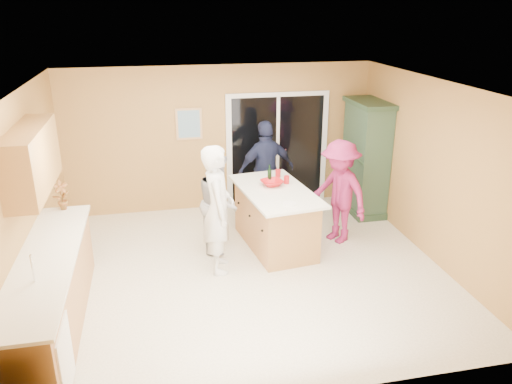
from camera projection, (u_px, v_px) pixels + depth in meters
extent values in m
plane|color=white|center=(247.00, 270.00, 7.12)|extent=(5.50, 5.50, 0.00)
cube|color=white|center=(246.00, 87.00, 6.20)|extent=(5.50, 5.00, 0.10)
cube|color=tan|center=(220.00, 139.00, 8.95)|extent=(5.50, 0.10, 2.60)
cube|color=tan|center=(300.00, 280.00, 4.37)|extent=(5.50, 0.10, 2.60)
cube|color=tan|center=(27.00, 201.00, 6.13)|extent=(0.10, 5.00, 2.60)
cube|color=tan|center=(434.00, 172.00, 7.19)|extent=(0.10, 5.00, 2.60)
cube|color=#AF7644|center=(51.00, 297.00, 5.67)|extent=(0.60, 3.00, 0.90)
cube|color=white|center=(32.00, 364.00, 4.68)|extent=(0.62, 0.60, 0.72)
cube|color=silver|center=(46.00, 260.00, 5.50)|extent=(0.65, 3.05, 0.04)
cylinder|color=silver|center=(33.00, 268.00, 4.98)|extent=(0.02, 0.02, 0.30)
cube|color=#AF7644|center=(32.00, 160.00, 5.78)|extent=(0.35, 1.60, 0.75)
cube|color=silver|center=(277.00, 149.00, 9.21)|extent=(1.90, 0.05, 2.10)
cube|color=black|center=(277.00, 149.00, 9.20)|extent=(1.70, 0.03, 1.94)
cube|color=silver|center=(278.00, 149.00, 9.20)|extent=(0.06, 0.04, 1.94)
cube|color=silver|center=(285.00, 152.00, 9.23)|extent=(0.02, 0.03, 0.12)
cube|color=tan|center=(189.00, 124.00, 8.72)|extent=(0.46, 0.03, 0.56)
cube|color=teal|center=(189.00, 124.00, 8.71)|extent=(0.38, 0.02, 0.48)
cube|color=#AF7644|center=(275.00, 219.00, 7.72)|extent=(1.01, 1.67, 0.89)
cube|color=silver|center=(275.00, 191.00, 7.55)|extent=(1.19, 1.89, 0.04)
cube|color=black|center=(275.00, 242.00, 7.86)|extent=(0.92, 1.58, 0.10)
cube|color=#243A25|center=(362.00, 207.00, 9.18)|extent=(0.56, 1.06, 0.12)
cube|color=#314A37|center=(366.00, 158.00, 8.85)|extent=(0.50, 1.00, 1.88)
cube|color=#243A25|center=(370.00, 103.00, 8.50)|extent=(0.58, 1.10, 0.08)
imported|color=silver|center=(218.00, 210.00, 6.86)|extent=(0.49, 0.70, 1.83)
imported|color=#ABAAAD|center=(218.00, 202.00, 7.53)|extent=(0.70, 0.83, 1.52)
imported|color=#171B33|center=(266.00, 171.00, 8.60)|extent=(1.08, 0.60, 1.74)
imported|color=#8E1F4A|center=(339.00, 192.00, 7.76)|extent=(1.03, 1.23, 1.65)
imported|color=#AC1317|center=(272.00, 183.00, 7.70)|extent=(0.40, 0.40, 0.08)
imported|color=red|center=(61.00, 195.00, 6.72)|extent=(0.26, 0.23, 0.42)
cylinder|color=#AC1317|center=(287.00, 180.00, 7.78)|extent=(0.09, 0.09, 0.12)
cylinder|color=#AC1317|center=(278.00, 173.00, 8.07)|extent=(0.10, 0.10, 0.13)
cylinder|color=black|center=(269.00, 176.00, 7.83)|extent=(0.07, 0.07, 0.21)
cylinder|color=black|center=(270.00, 167.00, 7.78)|extent=(0.02, 0.02, 0.08)
cylinder|color=white|center=(289.00, 204.00, 6.99)|extent=(0.24, 0.24, 0.01)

